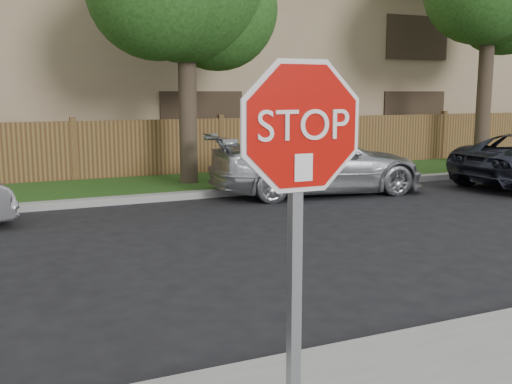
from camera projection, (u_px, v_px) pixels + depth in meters
name	position (u px, v px, depth m)	size (l,w,h in m)	color
ground	(263.00, 368.00, 5.11)	(90.00, 90.00, 0.00)	black
far_curb	(97.00, 202.00, 12.43)	(70.00, 0.30, 0.15)	gray
grass_strip	(85.00, 191.00, 13.91)	(70.00, 3.00, 0.12)	#1E4714
fence	(74.00, 153.00, 15.23)	(70.00, 0.12, 1.60)	#4F301B
apartment_building	(47.00, 55.00, 19.81)	(35.20, 9.20, 7.20)	#A18464
stop_sign	(299.00, 185.00, 3.29)	(1.01, 0.13, 2.55)	gray
sedan_right	(318.00, 162.00, 13.79)	(2.03, 5.00, 1.45)	silver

